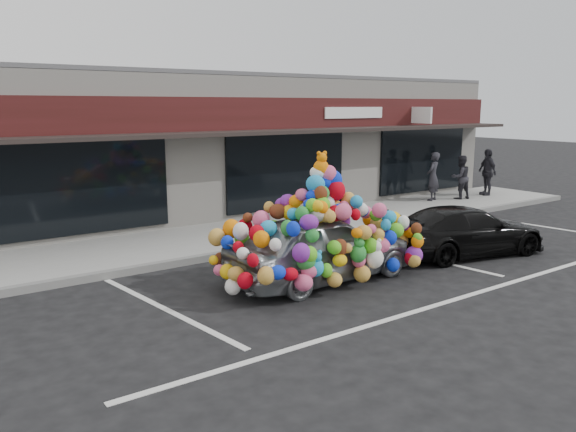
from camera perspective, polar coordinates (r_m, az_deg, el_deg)
ground at (r=11.20m, az=3.42°, el=-6.42°), size 90.00×90.00×0.00m
shop_building at (r=18.10m, az=-13.49°, el=7.02°), size 24.00×7.20×4.31m
sidewalk at (r=14.41m, az=-6.52°, el=-2.16°), size 26.00×3.00×0.15m
kerb at (r=13.15m, az=-3.38°, el=-3.41°), size 26.00×0.18×0.16m
parking_stripe_left at (r=9.82m, az=-12.32°, el=-9.23°), size 0.73×4.37×0.01m
parking_stripe_mid at (r=13.19m, az=12.46°, el=-3.93°), size 0.73×4.37×0.01m
parking_stripe_right at (r=17.48m, az=24.54°, el=-0.98°), size 0.73×4.37×0.01m
lane_line at (r=11.10m, az=19.21°, el=-7.20°), size 14.00×0.12×0.01m
toy_car at (r=10.94m, az=3.36°, el=-2.32°), size 2.88×4.28×2.46m
black_sedan at (r=13.48m, az=17.62°, el=-1.43°), size 2.33×4.11×1.12m
pedestrian_a at (r=19.89m, az=14.51°, el=3.91°), size 0.72×0.61×1.67m
pedestrian_b at (r=20.52m, az=17.11°, el=3.79°), size 0.85×0.72×1.53m
pedestrian_c at (r=21.72m, az=19.57°, el=4.23°), size 1.07×0.75×1.69m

